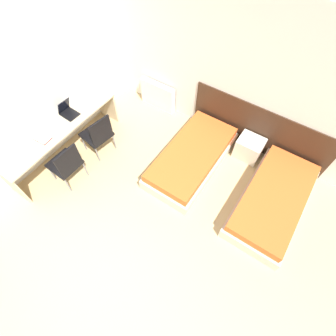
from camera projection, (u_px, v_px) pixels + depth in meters
ground_plane at (90, 286)px, 3.76m from camera, size 20.00×20.00×0.00m
wall_back at (224, 72)px, 4.34m from camera, size 5.49×0.05×2.70m
wall_left at (44, 82)px, 4.19m from camera, size 0.05×4.66×2.70m
headboard_panel at (258, 130)px, 4.76m from camera, size 2.61×0.03×0.98m
bed_near_window at (192, 158)px, 4.80m from camera, size 0.95×1.94×0.39m
bed_near_door at (273, 200)px, 4.31m from camera, size 0.95×1.94×0.39m
nightstand at (249, 148)px, 4.89m from camera, size 0.46×0.40×0.43m
radiator at (158, 96)px, 5.56m from camera, size 0.79×0.12×0.60m
desk at (61, 132)px, 4.61m from camera, size 0.53×2.34×0.73m
chair_near_laptop at (98, 134)px, 4.70m from camera, size 0.53×0.53×0.93m
chair_near_notebook at (66, 163)px, 4.34m from camera, size 0.49×0.49×0.93m
laptop at (68, 111)px, 4.61m from camera, size 0.32×0.26×0.30m
open_notebook at (42, 138)px, 4.34m from camera, size 0.30×0.20×0.02m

